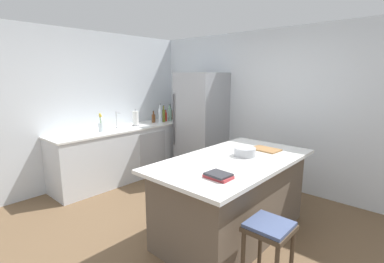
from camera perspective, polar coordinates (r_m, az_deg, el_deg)
The scene contains 20 objects.
ground_plane at distance 3.54m, azimuth -2.65°, elevation -20.28°, with size 7.20×7.20×0.00m, color brown.
wall_rear at distance 4.90m, azimuth 16.06°, elevation 4.42°, with size 6.00×0.10×2.60m, color silver.
wall_left at distance 5.08m, azimuth -22.94°, elevation 4.20°, with size 0.10×6.00×2.60m, color silver.
counter_run_left at distance 5.28m, azimuth -13.08°, elevation -4.15°, with size 0.68×2.73×0.94m.
kitchen_island at distance 3.39m, azimuth 8.29°, elevation -12.93°, with size 1.10×2.02×0.92m.
refrigerator at distance 5.26m, azimuth 1.92°, elevation 1.50°, with size 0.78×0.76×1.91m.
bar_stool at distance 2.58m, azimuth 15.42°, elevation -19.92°, with size 0.36×0.36×0.65m.
sink_faucet at distance 5.11m, azimuth -15.11°, elevation 2.40°, with size 0.15×0.05×0.30m.
flower_vase at distance 4.86m, azimuth -18.14°, elevation 1.11°, with size 0.08×0.08×0.31m.
paper_towel_roll at distance 5.29m, azimuth -11.46°, elevation 2.60°, with size 0.14×0.14×0.31m.
vinegar_bottle at distance 5.97m, azimuth -3.76°, elevation 3.49°, with size 0.05×0.05×0.25m.
whiskey_bottle at distance 5.92m, azimuth -4.45°, elevation 3.53°, with size 0.07×0.07×0.29m.
gin_bottle at distance 5.79m, azimuth -4.57°, elevation 3.59°, with size 0.08×0.08×0.33m.
hot_sauce_bottle at distance 5.73m, azimuth -5.37°, elevation 3.08°, with size 0.04×0.04×0.24m.
olive_oil_bottle at distance 5.64m, azimuth -5.81°, elevation 3.31°, with size 0.06×0.06×0.33m.
soda_bottle at distance 5.57m, azimuth -6.49°, elevation 3.36°, with size 0.08×0.08×0.37m.
syrup_bottle at distance 5.61m, azimuth -7.87°, elevation 2.76°, with size 0.07×0.07×0.23m.
cookbook_stack at distance 2.62m, azimuth 5.42°, elevation -8.99°, with size 0.25×0.20×0.05m.
mixing_bowl at distance 3.35m, azimuth 10.77°, elevation -4.12°, with size 0.25×0.25×0.10m.
cutting_board at distance 3.68m, azimuth 14.81°, elevation -3.54°, with size 0.36×0.26×0.02m.
Camera 1 is at (2.13, -2.13, 1.86)m, focal length 26.07 mm.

